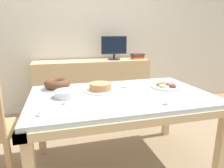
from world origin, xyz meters
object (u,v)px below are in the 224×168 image
(book_stack, at_px, (137,56))
(cake_chocolate_round, at_px, (100,88))
(tealight_centre, at_px, (166,103))
(cake_golden_bundt, at_px, (57,84))
(tealight_near_front, at_px, (125,87))
(plate_stack, at_px, (67,94))
(tealight_near_cakes, at_px, (40,114))
(tealight_right_edge, at_px, (65,103))
(pastry_platter, at_px, (167,86))
(computer_monitor, at_px, (114,48))

(book_stack, relative_size, cake_chocolate_round, 0.69)
(tealight_centre, bearing_deg, cake_golden_bundt, 139.28)
(cake_chocolate_round, xyz_separation_m, tealight_near_front, (0.26, 0.04, -0.02))
(plate_stack, distance_m, tealight_near_front, 0.60)
(cake_chocolate_round, relative_size, plate_stack, 1.51)
(plate_stack, bearing_deg, book_stack, 49.63)
(cake_chocolate_round, relative_size, cake_golden_bundt, 1.16)
(tealight_near_front, distance_m, tealight_near_cakes, 0.93)
(tealight_near_front, distance_m, tealight_right_edge, 0.69)
(book_stack, xyz_separation_m, pastry_platter, (-0.26, -1.41, -0.14))
(tealight_near_front, bearing_deg, tealight_near_cakes, -146.41)
(cake_chocolate_round, xyz_separation_m, tealight_near_cakes, (-0.52, -0.48, -0.02))
(computer_monitor, distance_m, tealight_right_edge, 1.89)
(book_stack, relative_size, plate_stack, 1.05)
(cake_chocolate_round, xyz_separation_m, cake_golden_bundt, (-0.39, 0.19, 0.01))
(pastry_platter, bearing_deg, computer_monitor, 96.44)
(computer_monitor, relative_size, cake_chocolate_round, 1.33)
(tealight_near_front, bearing_deg, cake_golden_bundt, 167.34)
(computer_monitor, height_order, cake_golden_bundt, computer_monitor)
(cake_golden_bundt, bearing_deg, tealight_near_cakes, -100.34)
(book_stack, height_order, tealight_near_front, book_stack)
(pastry_platter, xyz_separation_m, tealight_near_front, (-0.42, 0.09, -0.00))
(cake_chocolate_round, distance_m, pastry_platter, 0.68)
(tealight_right_edge, bearing_deg, book_stack, 52.17)
(cake_golden_bundt, xyz_separation_m, tealight_centre, (0.81, -0.69, -0.04))
(tealight_near_front, bearing_deg, book_stack, 63.01)
(cake_chocolate_round, distance_m, tealight_centre, 0.65)
(computer_monitor, height_order, tealight_near_front, computer_monitor)
(tealight_centre, relative_size, tealight_right_edge, 1.00)
(cake_chocolate_round, relative_size, tealight_near_cakes, 7.95)
(plate_stack, bearing_deg, tealight_near_front, 14.63)
(book_stack, distance_m, tealight_near_front, 1.49)
(cake_golden_bundt, distance_m, pastry_platter, 1.10)
(book_stack, height_order, tealight_near_cakes, book_stack)
(cake_chocolate_round, height_order, tealight_near_cakes, cake_chocolate_round)
(pastry_platter, distance_m, tealight_near_front, 0.43)
(pastry_platter, distance_m, tealight_near_cakes, 1.27)
(computer_monitor, bearing_deg, book_stack, 0.19)
(tealight_right_edge, distance_m, tealight_near_cakes, 0.25)
(book_stack, relative_size, tealight_right_edge, 5.50)
(cake_golden_bundt, distance_m, tealight_right_edge, 0.48)
(computer_monitor, height_order, pastry_platter, computer_monitor)
(cake_chocolate_round, distance_m, tealight_near_front, 0.27)
(tealight_right_edge, bearing_deg, cake_golden_bundt, 95.77)
(computer_monitor, bearing_deg, cake_golden_bundt, -127.96)
(cake_golden_bundt, relative_size, tealight_near_cakes, 6.86)
(cake_chocolate_round, height_order, cake_golden_bundt, cake_golden_bundt)
(tealight_near_cakes, bearing_deg, pastry_platter, 19.74)
(book_stack, xyz_separation_m, plate_stack, (-1.25, -1.48, -0.12))
(computer_monitor, height_order, plate_stack, computer_monitor)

